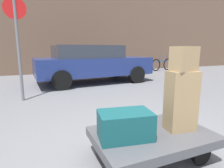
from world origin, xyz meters
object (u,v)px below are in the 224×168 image
object	(u,v)px
bollard_kerb_near	(122,69)
no_parking_sign	(18,39)
luggage_cart	(152,138)
parked_car	(92,63)
suitcase_tan_stacked_top	(181,101)
duffel_bag_teal_center	(125,125)
duffel_bag_tan_topmost_pile	(184,59)
bollard_kerb_mid	(146,68)
bollard_kerb_far	(171,67)
bicycle_leaning	(162,64)

from	to	relation	value
bollard_kerb_near	no_parking_sign	xyz separation A→B (m)	(-4.25, -3.09, 1.20)
luggage_cart	no_parking_sign	bearing A→B (deg)	114.64
parked_car	suitcase_tan_stacked_top	bearing A→B (deg)	-95.30
duffel_bag_teal_center	parked_car	xyz separation A→B (m)	(1.17, 5.17, 0.28)
duffel_bag_tan_topmost_pile	suitcase_tan_stacked_top	bearing A→B (deg)	0.00
suitcase_tan_stacked_top	parked_car	bearing A→B (deg)	92.76
bollard_kerb_mid	bollard_kerb_far	bearing A→B (deg)	0.00
bollard_kerb_near	bollard_kerb_mid	xyz separation A→B (m)	(1.38, 0.00, 0.00)
bollard_kerb_near	no_parking_sign	world-z (taller)	no_parking_sign
duffel_bag_teal_center	no_parking_sign	bearing A→B (deg)	118.81
parked_car	bollard_kerb_near	xyz separation A→B (m)	(1.88, 1.29, -0.45)
parked_car	bollard_kerb_far	size ratio (longest dim) A/B	7.03
luggage_cart	bollard_kerb_mid	bearing A→B (deg)	57.64
suitcase_tan_stacked_top	duffel_bag_tan_topmost_pile	world-z (taller)	duffel_bag_tan_topmost_pile
bollard_kerb_near	duffel_bag_tan_topmost_pile	bearing A→B (deg)	-109.98
suitcase_tan_stacked_top	parked_car	distance (m)	5.25
bicycle_leaning	no_parking_sign	xyz separation A→B (m)	(-7.48, -4.16, 1.14)
suitcase_tan_stacked_top	bicycle_leaning	size ratio (longest dim) A/B	0.40
luggage_cart	bollard_kerb_mid	distance (m)	7.64
duffel_bag_teal_center	bollard_kerb_mid	world-z (taller)	duffel_bag_teal_center
bicycle_leaning	bollard_kerb_mid	distance (m)	2.14
suitcase_tan_stacked_top	bicycle_leaning	world-z (taller)	suitcase_tan_stacked_top
duffel_bag_tan_topmost_pile	bollard_kerb_near	xyz separation A→B (m)	(2.37, 6.51, -0.85)
luggage_cart	suitcase_tan_stacked_top	world-z (taller)	suitcase_tan_stacked_top
duffel_bag_teal_center	bollard_kerb_near	distance (m)	7.15
luggage_cart	bicycle_leaning	bearing A→B (deg)	51.70
duffel_bag_teal_center	duffel_bag_tan_topmost_pile	xyz separation A→B (m)	(0.69, -0.05, 0.68)
bollard_kerb_far	no_parking_sign	world-z (taller)	no_parking_sign
parked_car	bollard_kerb_far	bearing A→B (deg)	14.70
suitcase_tan_stacked_top	no_parking_sign	distance (m)	3.99
duffel_bag_teal_center	bollard_kerb_near	xyz separation A→B (m)	(3.05, 6.46, -0.17)
bicycle_leaning	duffel_bag_tan_topmost_pile	bearing A→B (deg)	-126.47
bollard_kerb_far	duffel_bag_teal_center	bearing A→B (deg)	-133.27
luggage_cart	suitcase_tan_stacked_top	bearing A→B (deg)	-9.38
duffel_bag_tan_topmost_pile	bollard_kerb_near	bearing A→B (deg)	62.74
duffel_bag_tan_topmost_pile	bicycle_leaning	distance (m)	9.46
suitcase_tan_stacked_top	bollard_kerb_far	world-z (taller)	suitcase_tan_stacked_top
bollard_kerb_far	bollard_kerb_near	bearing A→B (deg)	180.00
luggage_cart	duffel_bag_teal_center	size ratio (longest dim) A/B	2.40
suitcase_tan_stacked_top	bollard_kerb_near	size ratio (longest dim) A/B	1.10
duffel_bag_teal_center	bollard_kerb_near	bearing A→B (deg)	73.98
duffel_bag_tan_topmost_pile	no_parking_sign	world-z (taller)	no_parking_sign
parked_car	no_parking_sign	bearing A→B (deg)	-142.66
suitcase_tan_stacked_top	duffel_bag_teal_center	world-z (taller)	suitcase_tan_stacked_top
luggage_cart	parked_car	size ratio (longest dim) A/B	0.30
no_parking_sign	parked_car	bearing A→B (deg)	37.34
suitcase_tan_stacked_top	luggage_cart	bearing A→B (deg)	178.68
suitcase_tan_stacked_top	duffel_bag_teal_center	size ratio (longest dim) A/B	1.25
parked_car	bollard_kerb_near	distance (m)	2.32
bollard_kerb_near	bicycle_leaning	bearing A→B (deg)	18.29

